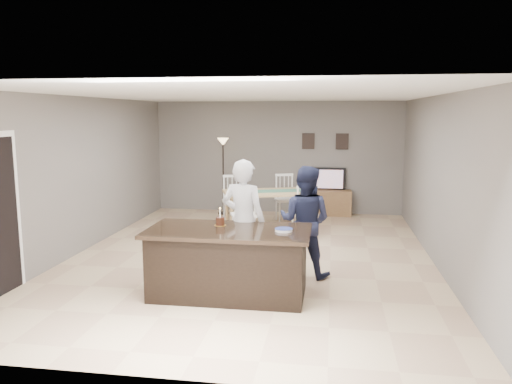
# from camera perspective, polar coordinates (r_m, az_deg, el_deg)

# --- Properties ---
(floor) EXTENTS (8.00, 8.00, 0.00)m
(floor) POSITION_cam_1_polar(r_m,az_deg,el_deg) (8.53, -0.60, -7.42)
(floor) COLOR tan
(floor) RESTS_ON ground
(room_shell) EXTENTS (8.00, 8.00, 8.00)m
(room_shell) POSITION_cam_1_polar(r_m,az_deg,el_deg) (8.21, -0.62, 3.88)
(room_shell) COLOR slate
(room_shell) RESTS_ON floor
(kitchen_island) EXTENTS (2.15, 1.10, 0.90)m
(kitchen_island) POSITION_cam_1_polar(r_m,az_deg,el_deg) (6.70, -3.12, -7.97)
(kitchen_island) COLOR black
(kitchen_island) RESTS_ON floor
(tv_console) EXTENTS (1.20, 0.40, 0.60)m
(tv_console) POSITION_cam_1_polar(r_m,az_deg,el_deg) (12.03, 7.98, -1.21)
(tv_console) COLOR brown
(tv_console) RESTS_ON floor
(television) EXTENTS (0.91, 0.12, 0.53)m
(television) POSITION_cam_1_polar(r_m,az_deg,el_deg) (12.01, 8.04, 1.49)
(television) COLOR black
(television) RESTS_ON tv_console
(tv_screen_glow) EXTENTS (0.78, 0.00, 0.78)m
(tv_screen_glow) POSITION_cam_1_polar(r_m,az_deg,el_deg) (11.93, 8.04, 1.48)
(tv_screen_glow) COLOR orange
(tv_screen_glow) RESTS_ON tv_console
(picture_frames) EXTENTS (1.10, 0.02, 0.38)m
(picture_frames) POSITION_cam_1_polar(r_m,az_deg,el_deg) (12.07, 7.91, 5.76)
(picture_frames) COLOR black
(picture_frames) RESTS_ON room_shell
(woman) EXTENTS (0.73, 0.58, 1.78)m
(woman) POSITION_cam_1_polar(r_m,az_deg,el_deg) (7.09, -1.42, -3.38)
(woman) COLOR silver
(woman) RESTS_ON floor
(man) EXTENTS (0.94, 0.81, 1.65)m
(man) POSITION_cam_1_polar(r_m,az_deg,el_deg) (7.44, 5.62, -3.34)
(man) COLOR #171A32
(man) RESTS_ON floor
(birthday_cake) EXTENTS (0.16, 0.16, 0.25)m
(birthday_cake) POSITION_cam_1_polar(r_m,az_deg,el_deg) (6.80, -4.12, -3.34)
(birthday_cake) COLOR gold
(birthday_cake) RESTS_ON kitchen_island
(plate_stack) EXTENTS (0.23, 0.23, 0.04)m
(plate_stack) POSITION_cam_1_polar(r_m,az_deg,el_deg) (6.47, 3.18, -4.34)
(plate_stack) COLOR white
(plate_stack) RESTS_ON kitchen_island
(dining_table) EXTENTS (2.19, 2.38, 1.06)m
(dining_table) POSITION_cam_1_polar(r_m,az_deg,el_deg) (10.32, 1.21, -0.70)
(dining_table) COLOR tan
(dining_table) RESTS_ON floor
(floor_lamp) EXTENTS (0.27, 0.27, 1.83)m
(floor_lamp) POSITION_cam_1_polar(r_m,az_deg,el_deg) (11.96, -3.79, 4.21)
(floor_lamp) COLOR black
(floor_lamp) RESTS_ON floor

